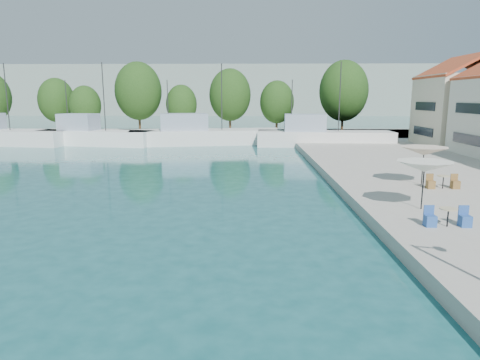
{
  "coord_description": "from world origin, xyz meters",
  "views": [
    {
      "loc": [
        0.58,
        3.64,
        5.74
      ],
      "look_at": [
        0.11,
        26.0,
        1.41
      ],
      "focal_mm": 32.0,
      "sensor_mm": 36.0,
      "label": 1
    }
  ],
  "objects_px": {
    "trawler_04": "(321,137)",
    "umbrella_cream": "(424,151)",
    "trawler_03": "(203,136)",
    "trawler_02": "(93,136)",
    "umbrella_white": "(424,167)"
  },
  "relations": [
    {
      "from": "trawler_04",
      "to": "umbrella_cream",
      "type": "relative_size",
      "value": 5.76
    },
    {
      "from": "trawler_03",
      "to": "umbrella_cream",
      "type": "xyz_separation_m",
      "value": [
        16.06,
        -27.79,
        1.56
      ]
    },
    {
      "from": "trawler_02",
      "to": "trawler_03",
      "type": "height_order",
      "value": "same"
    },
    {
      "from": "trawler_02",
      "to": "trawler_03",
      "type": "xyz_separation_m",
      "value": [
        13.37,
        1.36,
        -0.0
      ]
    },
    {
      "from": "trawler_02",
      "to": "umbrella_cream",
      "type": "distance_m",
      "value": 39.59
    },
    {
      "from": "trawler_02",
      "to": "umbrella_cream",
      "type": "relative_size",
      "value": 5.27
    },
    {
      "from": "trawler_04",
      "to": "umbrella_white",
      "type": "bearing_deg",
      "value": -87.8
    },
    {
      "from": "trawler_04",
      "to": "umbrella_white",
      "type": "height_order",
      "value": "trawler_04"
    },
    {
      "from": "umbrella_white",
      "to": "trawler_02",
      "type": "bearing_deg",
      "value": 130.18
    },
    {
      "from": "trawler_04",
      "to": "trawler_03",
      "type": "bearing_deg",
      "value": 175.57
    },
    {
      "from": "trawler_02",
      "to": "umbrella_white",
      "type": "bearing_deg",
      "value": -38.93
    },
    {
      "from": "trawler_02",
      "to": "trawler_04",
      "type": "bearing_deg",
      "value": 9.76
    },
    {
      "from": "trawler_03",
      "to": "umbrella_cream",
      "type": "distance_m",
      "value": 32.13
    },
    {
      "from": "trawler_03",
      "to": "umbrella_white",
      "type": "xyz_separation_m",
      "value": [
        13.79,
        -33.53,
        1.55
      ]
    },
    {
      "from": "trawler_04",
      "to": "umbrella_cream",
      "type": "distance_m",
      "value": 25.99
    }
  ]
}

